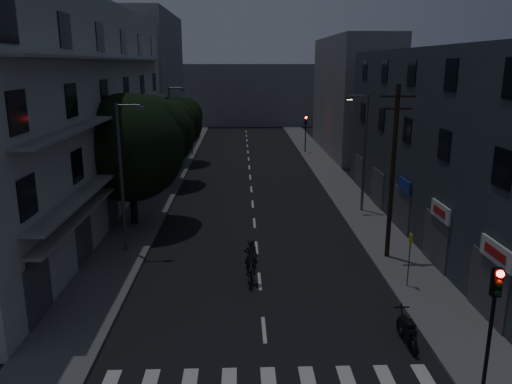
{
  "coord_description": "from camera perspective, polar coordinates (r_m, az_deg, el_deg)",
  "views": [
    {
      "loc": [
        -0.86,
        -15.55,
        10.13
      ],
      "look_at": [
        0.0,
        12.0,
        3.0
      ],
      "focal_mm": 35.0,
      "sensor_mm": 36.0,
      "label": 1
    }
  ],
  "objects": [
    {
      "name": "building_far_right",
      "position": [
        59.08,
        10.98,
        10.73
      ],
      "size": [
        6.0,
        20.0,
        13.0
      ],
      "primitive_type": "cube",
      "color": "slate",
      "rests_on": "ground"
    },
    {
      "name": "tree_near",
      "position": [
        31.88,
        -14.07,
        5.42
      ],
      "size": [
        6.72,
        6.72,
        8.28
      ],
      "color": "black",
      "rests_on": "sidewalk_left"
    },
    {
      "name": "sidewalk_right",
      "position": [
        42.61,
        9.58,
        0.65
      ],
      "size": [
        3.0,
        90.0,
        0.15
      ],
      "primitive_type": "cube",
      "color": "#565659",
      "rests_on": "ground"
    },
    {
      "name": "tree_mid",
      "position": [
        42.62,
        -10.88,
        6.88
      ],
      "size": [
        5.87,
        5.87,
        7.23
      ],
      "color": "black",
      "rests_on": "sidewalk_left"
    },
    {
      "name": "street_lamp_left_far",
      "position": [
        45.39,
        -9.61,
        7.3
      ],
      "size": [
        1.51,
        0.25,
        8.0
      ],
      "color": "slate",
      "rests_on": "sidewalk_left"
    },
    {
      "name": "sidewalk_left",
      "position": [
        42.3,
        -10.77,
        0.49
      ],
      "size": [
        3.0,
        90.0,
        0.15
      ],
      "primitive_type": "cube",
      "color": "#565659",
      "rests_on": "ground"
    },
    {
      "name": "building_left",
      "position": [
        35.48,
        -20.28,
        8.55
      ],
      "size": [
        7.0,
        36.0,
        14.0
      ],
      "color": "#B2B3AD",
      "rests_on": "ground"
    },
    {
      "name": "lane_markings",
      "position": [
        47.89,
        -0.72,
        2.3
      ],
      "size": [
        0.15,
        60.5,
        0.01
      ],
      "color": "beige",
      "rests_on": "ground"
    },
    {
      "name": "cyclist",
      "position": [
        23.77,
        -0.6,
        -8.72
      ],
      "size": [
        0.7,
        1.81,
        2.25
      ],
      "rotation": [
        0.0,
        0.0,
        -0.05
      ],
      "color": "black",
      "rests_on": "ground"
    },
    {
      "name": "traffic_signal_far_left",
      "position": [
        56.45,
        -7.4,
        7.23
      ],
      "size": [
        0.28,
        0.37,
        4.1
      ],
      "color": "black",
      "rests_on": "sidewalk_left"
    },
    {
      "name": "tree_far",
      "position": [
        52.0,
        -9.13,
        8.01
      ],
      "size": [
        5.51,
        5.51,
        6.81
      ],
      "color": "black",
      "rests_on": "sidewalk_left"
    },
    {
      "name": "building_right",
      "position": [
        32.55,
        21.58,
        5.31
      ],
      "size": [
        6.19,
        28.0,
        11.0
      ],
      "color": "#2D343D",
      "rests_on": "ground"
    },
    {
      "name": "street_lamp_left_near",
      "position": [
        27.27,
        -14.94,
        2.3
      ],
      "size": [
        1.51,
        0.25,
        8.0
      ],
      "color": "#515558",
      "rests_on": "sidewalk_left"
    },
    {
      "name": "building_far_left",
      "position": [
        64.55,
        -12.01,
        12.31
      ],
      "size": [
        6.0,
        20.0,
        16.0
      ],
      "primitive_type": "cube",
      "color": "slate",
      "rests_on": "ground"
    },
    {
      "name": "ground",
      "position": [
        41.81,
        -0.56,
        0.48
      ],
      "size": [
        160.0,
        160.0,
        0.0
      ],
      "primitive_type": "plane",
      "color": "black",
      "rests_on": "ground"
    },
    {
      "name": "bus_stop_sign",
      "position": [
        23.87,
        17.17,
        -6.38
      ],
      "size": [
        0.06,
        0.35,
        2.52
      ],
      "color": "#595B60",
      "rests_on": "sidewalk_right"
    },
    {
      "name": "street_lamp_right",
      "position": [
        34.78,
        12.16,
        5.03
      ],
      "size": [
        1.51,
        0.25,
        8.0
      ],
      "color": "#55585D",
      "rests_on": "sidewalk_right"
    },
    {
      "name": "utility_pole",
      "position": [
        26.43,
        15.36,
        2.49
      ],
      "size": [
        1.8,
        0.24,
        9.0
      ],
      "color": "black",
      "rests_on": "sidewalk_right"
    },
    {
      "name": "traffic_signal_near",
      "position": [
        16.98,
        25.59,
        -11.48
      ],
      "size": [
        0.28,
        0.37,
        4.1
      ],
      "color": "black",
      "rests_on": "sidewalk_right"
    },
    {
      "name": "motorcycle",
      "position": [
        19.95,
        16.88,
        -14.98
      ],
      "size": [
        0.59,
        2.06,
        1.32
      ],
      "rotation": [
        0.0,
        0.0,
        0.03
      ],
      "color": "black",
      "rests_on": "ground"
    },
    {
      "name": "building_far_end",
      "position": [
        85.71,
        -1.24,
        11.07
      ],
      "size": [
        24.0,
        8.0,
        10.0
      ],
      "primitive_type": "cube",
      "color": "slate",
      "rests_on": "ground"
    },
    {
      "name": "traffic_signal_far_right",
      "position": [
        57.92,
        5.7,
        7.46
      ],
      "size": [
        0.28,
        0.37,
        4.1
      ],
      "color": "black",
      "rests_on": "sidewalk_right"
    }
  ]
}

